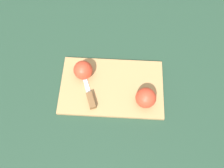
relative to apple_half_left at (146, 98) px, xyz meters
name	(u,v)px	position (x,y,z in m)	size (l,w,h in m)	color
ground_plane	(112,88)	(0.12, -0.06, -0.05)	(4.00, 4.00, 0.00)	#1E3828
cutting_board	(112,87)	(0.12, -0.06, -0.04)	(0.40, 0.25, 0.01)	#A37A4C
apple_half_left	(146,98)	(0.00, 0.00, 0.00)	(0.07, 0.07, 0.07)	red
apple_half_right	(83,70)	(0.22, -0.11, 0.00)	(0.07, 0.07, 0.07)	red
knife	(91,99)	(0.20, -0.01, -0.03)	(0.06, 0.14, 0.02)	silver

